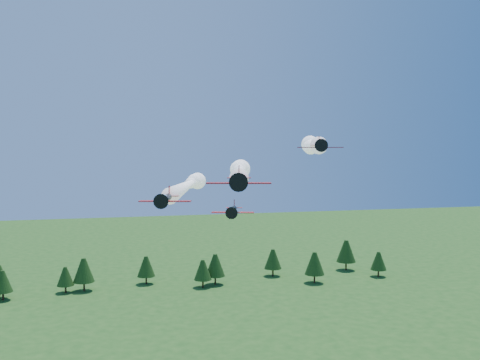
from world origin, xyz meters
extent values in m
cylinder|color=black|center=(-2.15, -8.18, 44.02)|extent=(2.47, 5.98, 1.09)
cone|color=black|center=(-2.98, -11.52, 44.02)|extent=(1.29, 1.21, 1.09)
cone|color=black|center=(-3.13, -12.15, 44.02)|extent=(0.58, 0.59, 0.48)
cylinder|color=black|center=(-3.18, -12.33, 44.02)|extent=(2.24, 0.59, 2.29)
cube|color=red|center=(-2.26, -8.60, 43.67)|extent=(8.19, 3.36, 0.13)
cube|color=red|center=(-1.23, -4.42, 44.08)|extent=(3.30, 1.66, 0.08)
cube|color=red|center=(-1.20, -4.31, 44.95)|extent=(0.34, 1.03, 1.58)
ellipsoid|color=#95CBE6|center=(-2.39, -9.13, 44.46)|extent=(1.08, 1.46, 0.68)
sphere|color=white|center=(4.79, 20.00, 44.02)|extent=(2.30, 2.30, 2.30)
sphere|color=white|center=(5.62, 23.39, 44.02)|extent=(3.00, 3.00, 3.00)
sphere|color=white|center=(6.46, 26.78, 44.02)|extent=(3.70, 3.70, 3.70)
cylinder|color=black|center=(-10.19, 3.38, 40.77)|extent=(2.34, 5.51, 1.01)
cone|color=black|center=(-10.99, 0.32, 40.77)|extent=(1.20, 1.13, 1.01)
cone|color=black|center=(-11.14, -0.26, 40.77)|extent=(0.54, 0.55, 0.44)
cylinder|color=black|center=(-11.19, -0.43, 40.77)|extent=(2.05, 0.57, 2.11)
cube|color=red|center=(-10.29, 2.99, 40.45)|extent=(7.54, 3.19, 0.12)
cube|color=red|center=(-9.29, 6.83, 40.82)|extent=(3.04, 1.56, 0.07)
cube|color=red|center=(-9.26, 6.93, 41.63)|extent=(0.33, 0.95, 1.46)
ellipsoid|color=#95CBE6|center=(-10.42, 2.51, 41.18)|extent=(1.00, 1.35, 0.63)
sphere|color=white|center=(-1.39, 37.07, 40.77)|extent=(2.30, 2.30, 2.30)
sphere|color=white|center=(-0.29, 41.29, 40.77)|extent=(3.00, 3.00, 3.00)
sphere|color=white|center=(0.81, 45.50, 40.77)|extent=(3.70, 3.70, 3.70)
cylinder|color=black|center=(10.88, -2.72, 48.38)|extent=(2.34, 4.68, 0.86)
cone|color=black|center=(9.99, -5.29, 48.38)|extent=(1.07, 1.02, 0.86)
cone|color=black|center=(9.82, -5.78, 48.38)|extent=(0.49, 0.49, 0.38)
cylinder|color=black|center=(9.77, -5.92, 48.38)|extent=(1.72, 0.63, 1.81)
cube|color=red|center=(10.76, -3.05, 48.11)|extent=(6.41, 3.19, 0.10)
cube|color=red|center=(11.88, 0.17, 48.42)|extent=(2.60, 1.51, 0.06)
cube|color=red|center=(11.91, 0.25, 49.11)|extent=(0.34, 0.80, 1.25)
ellipsoid|color=#95CBE6|center=(10.62, -3.46, 48.73)|extent=(0.93, 1.18, 0.54)
sphere|color=white|center=(20.67, 25.57, 48.38)|extent=(2.30, 2.30, 2.30)
sphere|color=white|center=(21.90, 29.11, 48.38)|extent=(3.00, 3.00, 3.00)
sphere|color=white|center=(23.13, 32.65, 48.38)|extent=(3.70, 3.70, 3.70)
cylinder|color=black|center=(0.69, 7.66, 38.29)|extent=(2.21, 4.85, 0.89)
cone|color=black|center=(-0.10, 4.98, 38.29)|extent=(1.08, 1.02, 0.89)
cone|color=black|center=(-0.25, 4.47, 38.29)|extent=(0.49, 0.49, 0.39)
cylinder|color=black|center=(-0.30, 4.32, 38.29)|extent=(1.80, 0.56, 1.87)
cube|color=red|center=(0.59, 7.32, 38.01)|extent=(6.65, 3.01, 0.11)
cube|color=red|center=(1.58, 10.69, 38.34)|extent=(2.69, 1.45, 0.06)
cube|color=red|center=(1.61, 10.77, 39.05)|extent=(0.32, 0.83, 1.29)
ellipsoid|color=#95CBE6|center=(0.46, 6.90, 38.65)|extent=(0.92, 1.20, 0.55)
cylinder|color=#382314|center=(-51.42, 104.97, 1.31)|extent=(0.60, 0.60, 2.63)
cone|color=black|center=(-51.42, 104.97, 6.01)|extent=(6.01, 6.01, 6.76)
cylinder|color=#382314|center=(12.26, 105.56, 1.33)|extent=(0.60, 0.60, 2.65)
cone|color=black|center=(12.26, 105.56, 6.07)|extent=(6.07, 6.07, 6.83)
cylinder|color=#382314|center=(78.30, 105.42, 1.29)|extent=(0.60, 0.60, 2.57)
cone|color=black|center=(78.30, 105.42, 5.87)|extent=(5.87, 5.87, 6.61)
cylinder|color=#382314|center=(-6.37, 114.69, 1.37)|extent=(0.60, 0.60, 2.75)
cone|color=black|center=(-6.37, 114.69, 6.28)|extent=(6.28, 6.28, 7.06)
cylinder|color=#382314|center=(17.13, 108.32, 1.50)|extent=(0.60, 0.60, 3.00)
cone|color=black|center=(17.13, 108.32, 6.86)|extent=(6.86, 6.86, 7.72)
cylinder|color=#382314|center=(-33.03, 109.52, 1.20)|extent=(0.60, 0.60, 2.40)
cone|color=black|center=(-33.03, 109.52, 5.48)|extent=(5.48, 5.48, 6.17)
cylinder|color=#382314|center=(71.06, 117.93, 1.64)|extent=(0.60, 0.60, 3.28)
cone|color=black|center=(71.06, 117.93, 7.50)|extent=(7.50, 7.50, 8.44)
cylinder|color=#382314|center=(40.37, 115.38, 1.40)|extent=(0.60, 0.60, 2.81)
cone|color=black|center=(40.37, 115.38, 6.42)|extent=(6.42, 6.42, 7.22)
cylinder|color=#382314|center=(51.76, 102.26, 1.53)|extent=(0.60, 0.60, 3.07)
cone|color=black|center=(51.76, 102.26, 7.01)|extent=(7.01, 7.01, 7.89)
cylinder|color=#382314|center=(-27.19, 110.37, 1.54)|extent=(0.60, 0.60, 3.08)
cone|color=black|center=(-27.19, 110.37, 7.05)|extent=(7.05, 7.05, 7.93)
camera|label=1|loc=(-17.62, -73.09, 48.18)|focal=40.00mm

